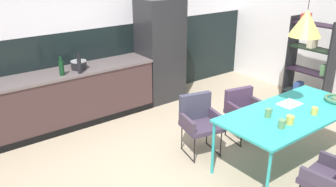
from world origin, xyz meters
name	(u,v)px	position (x,y,z in m)	size (l,w,h in m)	color
ground_plane	(224,166)	(0.00, 0.00, 0.00)	(8.27, 8.27, 0.00)	tan
back_wall_splashback_dark	(116,64)	(0.00, 2.75, 0.71)	(6.36, 0.12, 1.42)	black
kitchen_counter	(52,102)	(-1.35, 2.39, 0.45)	(3.38, 0.63, 0.89)	#402C2C
refrigerator_column	(160,50)	(0.72, 2.39, 0.93)	(0.75, 0.60, 1.86)	#232326
dining_table	(292,114)	(0.70, -0.42, 0.70)	(1.95, 0.90, 0.74)	teal
armchair_near_window	(243,107)	(0.79, 0.43, 0.48)	(0.56, 0.55, 0.73)	#3D3144
armchair_facing_counter	(199,117)	(0.00, 0.52, 0.51)	(0.57, 0.57, 0.81)	#3D3144
open_book	(290,104)	(0.87, -0.27, 0.75)	(0.29, 0.22, 0.02)	white
mug_dark_espresso	(290,120)	(0.38, -0.61, 0.79)	(0.14, 0.09, 0.10)	gold
mug_white_ceramic	(315,111)	(0.84, -0.63, 0.79)	(0.12, 0.08, 0.09)	gold
mug_short_terracotta	(282,124)	(0.22, -0.61, 0.79)	(0.12, 0.08, 0.10)	#5B8456
mug_glass_clear	(268,113)	(0.33, -0.34, 0.80)	(0.12, 0.07, 0.11)	#5B8456
cooking_pot	(79,65)	(-0.87, 2.36, 0.96)	(0.24, 0.24, 0.16)	black
bottle_wine_green	(79,65)	(-0.95, 2.16, 1.02)	(0.06, 0.06, 0.32)	black
bottle_spice_small	(61,68)	(-1.20, 2.23, 1.01)	(0.08, 0.08, 0.29)	#0F3319
open_shelf_unit	(310,61)	(2.54, 0.50, 0.85)	(0.30, 0.79, 1.64)	black
pendant_lamp_over_table_near	(306,23)	(0.70, -0.44, 1.84)	(0.37, 0.37, 1.10)	black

